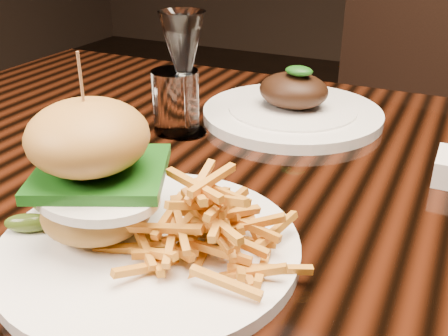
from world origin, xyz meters
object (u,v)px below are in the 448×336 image
at_px(burger_plate, 143,206).
at_px(far_dish, 292,109).
at_px(chair_far, 386,115).
at_px(dining_table, 304,223).
at_px(wine_glass, 183,46).

relative_size(burger_plate, far_dish, 1.03).
bearing_deg(chair_far, far_dish, -77.93).
height_order(dining_table, far_dish, far_dish).
bearing_deg(wine_glass, far_dish, 45.83).
bearing_deg(chair_far, wine_glass, -86.14).
xyz_separation_m(burger_plate, chair_far, (0.08, 1.14, -0.27)).
relative_size(dining_table, chair_far, 1.68).
height_order(burger_plate, far_dish, burger_plate).
bearing_deg(dining_table, burger_plate, -112.45).
relative_size(far_dish, chair_far, 0.33).
height_order(dining_table, wine_glass, wine_glass).
relative_size(dining_table, far_dish, 5.09).
bearing_deg(far_dish, chair_far, 84.13).
height_order(burger_plate, wine_glass, burger_plate).
bearing_deg(burger_plate, far_dish, 75.72).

